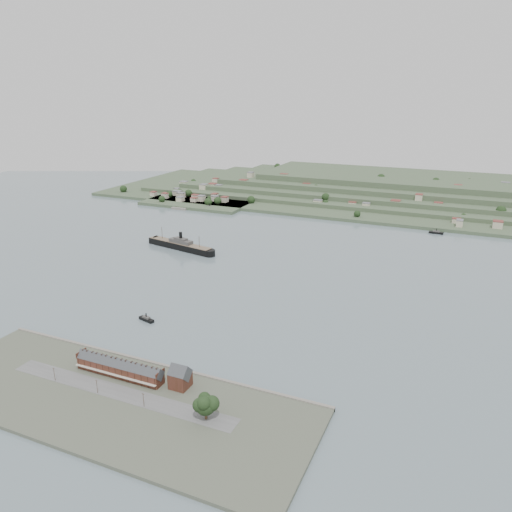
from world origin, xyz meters
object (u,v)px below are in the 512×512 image
at_px(terrace_row, 120,368).
at_px(tugboat, 146,319).
at_px(steamship, 178,245).
at_px(fig_tree, 206,405).
at_px(gabled_building, 180,377).

relative_size(terrace_row, tugboat, 4.14).
height_order(steamship, fig_tree, steamship).
height_order(gabled_building, tugboat, gabled_building).
bearing_deg(fig_tree, gabled_building, 144.38).
distance_m(gabled_building, fig_tree, 33.05).
distance_m(terrace_row, gabled_building, 37.74).
xyz_separation_m(gabled_building, steamship, (-138.81, 217.67, -4.15)).
height_order(gabled_building, steamship, steamship).
height_order(terrace_row, steamship, steamship).
xyz_separation_m(terrace_row, tugboat, (-30.79, 67.72, -5.42)).
bearing_deg(gabled_building, tugboat, 136.99).
height_order(terrace_row, tugboat, terrace_row).
distance_m(steamship, tugboat, 169.37).
bearing_deg(tugboat, steamship, 114.61).
bearing_deg(tugboat, gabled_building, -43.01).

